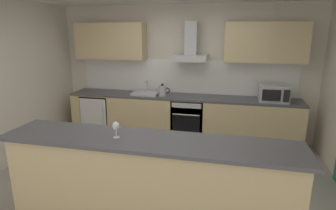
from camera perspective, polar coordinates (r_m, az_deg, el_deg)
ground at (r=4.16m, az=-1.77°, el=-15.67°), size 6.00×4.98×0.02m
wall_back at (r=5.65m, az=3.47°, el=6.64°), size 6.00×0.12×2.60m
backsplash_tile at (r=5.59m, az=3.34°, el=5.83°), size 4.25×0.02×0.66m
counter_back at (r=5.48m, az=2.66°, el=-2.75°), size 4.40×0.60×0.90m
counter_island at (r=3.17m, az=-4.00°, el=-15.39°), size 3.19×0.64×1.01m
upper_cabinets at (r=5.37m, az=3.15°, el=12.76°), size 4.34×0.32×0.70m
oven at (r=5.42m, az=4.19°, el=-2.84°), size 0.60×0.62×0.80m
refrigerator at (r=5.99m, az=-13.71°, el=-1.86°), size 0.58×0.60×0.85m
microwave at (r=5.24m, az=20.75°, el=2.27°), size 0.50×0.38×0.30m
sink at (r=5.50m, az=-4.57°, el=2.47°), size 0.50×0.40×0.26m
kettle at (r=5.35m, az=-1.13°, el=3.00°), size 0.29×0.15×0.24m
range_hood at (r=5.31m, az=4.69°, el=11.38°), size 0.62×0.45×0.72m
wine_glass at (r=2.99m, az=-10.58°, el=-4.37°), size 0.08×0.08×0.18m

